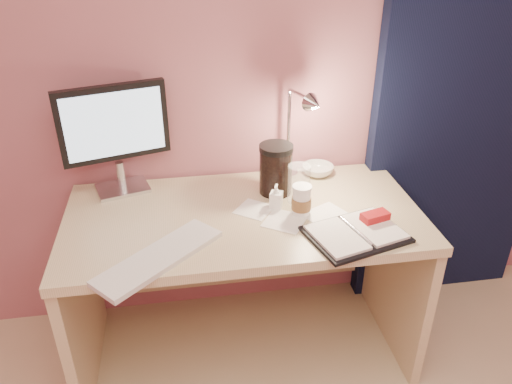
{
  "coord_description": "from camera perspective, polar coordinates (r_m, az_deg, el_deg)",
  "views": [
    {
      "loc": [
        -0.22,
        -0.28,
        1.76
      ],
      "look_at": [
        0.04,
        1.33,
        0.85
      ],
      "focal_mm": 35.0,
      "sensor_mm": 36.0,
      "label": 1
    }
  ],
  "objects": [
    {
      "name": "dark_jar",
      "position": [
        2.07,
        2.27,
        2.35
      ],
      "size": [
        0.14,
        0.14,
        0.19
      ],
      "primitive_type": "cylinder",
      "color": "black",
      "rests_on": "desk"
    },
    {
      "name": "coffee_cup",
      "position": [
        1.94,
        5.22,
        -1.03
      ],
      "size": [
        0.08,
        0.08,
        0.12
      ],
      "color": "white",
      "rests_on": "desk"
    },
    {
      "name": "paper_b",
      "position": [
        1.92,
        3.29,
        -3.33
      ],
      "size": [
        0.2,
        0.2,
        0.0
      ],
      "primitive_type": "cube",
      "rotation": [
        0.0,
        0.0,
        -0.57
      ],
      "color": "white",
      "rests_on": "desk"
    },
    {
      "name": "paper_a",
      "position": [
        1.96,
        8.27,
        -2.77
      ],
      "size": [
        0.22,
        0.22,
        0.0
      ],
      "primitive_type": "cube",
      "rotation": [
        0.0,
        0.0,
        0.48
      ],
      "color": "white",
      "rests_on": "desk"
    },
    {
      "name": "paper_c",
      "position": [
        1.99,
        -0.19,
        -2.02
      ],
      "size": [
        0.18,
        0.18,
        0.0
      ],
      "primitive_type": "cube",
      "rotation": [
        0.0,
        0.0,
        0.92
      ],
      "color": "white",
      "rests_on": "desk"
    },
    {
      "name": "planner",
      "position": [
        1.87,
        11.52,
        -4.5
      ],
      "size": [
        0.4,
        0.34,
        0.05
      ],
      "rotation": [
        0.0,
        0.0,
        0.28
      ],
      "color": "black",
      "rests_on": "desk"
    },
    {
      "name": "clear_cup",
      "position": [
        2.02,
        4.92,
        0.95
      ],
      "size": [
        0.09,
        0.09,
        0.16
      ],
      "primitive_type": "cylinder",
      "color": "white",
      "rests_on": "desk"
    },
    {
      "name": "bowl",
      "position": [
        2.27,
        7.07,
        2.51
      ],
      "size": [
        0.15,
        0.15,
        0.04
      ],
      "primitive_type": "imported",
      "rotation": [
        0.0,
        0.0,
        0.1
      ],
      "color": "silver",
      "rests_on": "desk"
    },
    {
      "name": "desk",
      "position": [
        2.15,
        -1.6,
        -6.55
      ],
      "size": [
        1.4,
        0.7,
        0.73
      ],
      "color": "beige",
      "rests_on": "ground"
    },
    {
      "name": "lotion_bottle",
      "position": [
        1.98,
        2.33,
        -0.51
      ],
      "size": [
        0.06,
        0.06,
        0.1
      ],
      "primitive_type": "imported",
      "rotation": [
        0.0,
        0.0,
        -0.42
      ],
      "color": "white",
      "rests_on": "desk"
    },
    {
      "name": "keyboard",
      "position": [
        1.74,
        -10.97,
        -7.35
      ],
      "size": [
        0.45,
        0.43,
        0.02
      ],
      "primitive_type": "cube",
      "rotation": [
        0.0,
        0.0,
        0.73
      ],
      "color": "silver",
      "rests_on": "desk"
    },
    {
      "name": "desk_lamp",
      "position": [
        2.06,
        3.34,
        7.23
      ],
      "size": [
        0.16,
        0.26,
        0.42
      ],
      "rotation": [
        0.0,
        0.0,
        0.37
      ],
      "color": "silver",
      "rests_on": "desk"
    },
    {
      "name": "room",
      "position": [
        2.38,
        21.26,
        12.0
      ],
      "size": [
        3.5,
        3.5,
        3.5
      ],
      "color": "#C6B28E",
      "rests_on": "ground"
    },
    {
      "name": "monitor",
      "position": [
        2.09,
        -15.92,
        6.86
      ],
      "size": [
        0.42,
        0.21,
        0.46
      ],
      "rotation": [
        0.0,
        0.0,
        0.28
      ],
      "color": "silver",
      "rests_on": "desk"
    }
  ]
}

